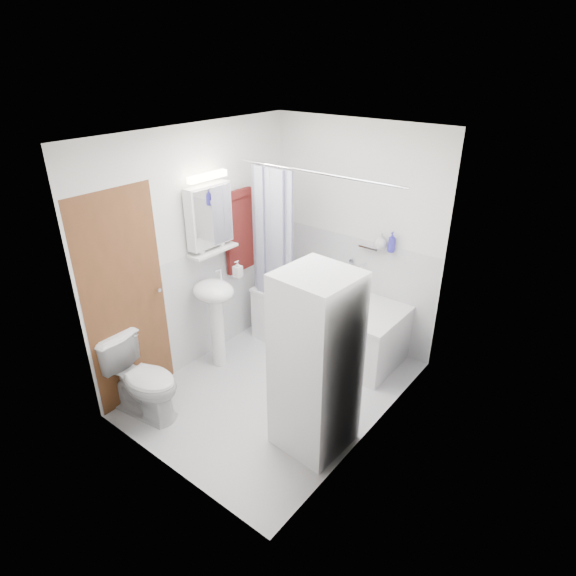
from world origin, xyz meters
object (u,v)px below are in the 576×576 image
Objects in this scene: bathtub at (329,320)px; washer_dryer at (315,363)px; sink at (215,304)px; toilet at (142,379)px.

washer_dryer is (0.70, -1.27, 0.44)m from bathtub.
washer_dryer reaches higher than sink.
washer_dryer is at bearing -60.93° from bathtub.
bathtub is 1.04× the size of washer_dryer.
washer_dryer is 1.60m from toilet.
sink reaches higher than toilet.
sink is 1.46m from washer_dryer.
bathtub is at bearing 122.46° from washer_dryer.
sink is 1.41× the size of toilet.
toilet is (-1.40, -0.65, -0.41)m from washer_dryer.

